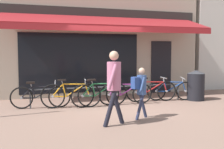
# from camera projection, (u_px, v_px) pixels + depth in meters

# --- Properties ---
(ground_plane) EXTENTS (160.00, 160.00, 0.00)m
(ground_plane) POSITION_uv_depth(u_px,v_px,m) (117.00, 108.00, 8.34)
(ground_plane) COLOR #846656
(shop_front) EXTENTS (8.13, 4.55, 6.21)m
(shop_front) POSITION_uv_depth(u_px,v_px,m) (94.00, 18.00, 12.01)
(shop_front) COLOR tan
(shop_front) RESTS_ON ground_plane
(bike_rack_rail) EXTENTS (5.06, 0.04, 0.57)m
(bike_rack_rail) POSITION_uv_depth(u_px,v_px,m) (111.00, 89.00, 8.98)
(bike_rack_rail) COLOR #47494F
(bike_rack_rail) RESTS_ON ground_plane
(bicycle_black) EXTENTS (1.75, 0.53, 0.82)m
(bicycle_black) POSITION_uv_depth(u_px,v_px,m) (41.00, 96.00, 8.23)
(bicycle_black) COLOR black
(bicycle_black) RESTS_ON ground_plane
(bicycle_orange) EXTENTS (1.79, 0.52, 0.86)m
(bicycle_orange) POSITION_uv_depth(u_px,v_px,m) (71.00, 95.00, 8.33)
(bicycle_orange) COLOR black
(bicycle_orange) RESTS_ON ground_plane
(bicycle_green) EXTENTS (1.82, 0.52, 0.87)m
(bicycle_green) POSITION_uv_depth(u_px,v_px,m) (100.00, 94.00, 8.51)
(bicycle_green) COLOR black
(bicycle_green) RESTS_ON ground_plane
(bicycle_purple) EXTENTS (1.76, 0.52, 0.81)m
(bicycle_purple) POSITION_uv_depth(u_px,v_px,m) (126.00, 93.00, 8.83)
(bicycle_purple) COLOR black
(bicycle_purple) RESTS_ON ground_plane
(bicycle_red) EXTENTS (1.76, 0.52, 0.82)m
(bicycle_red) POSITION_uv_depth(u_px,v_px,m) (151.00, 91.00, 9.39)
(bicycle_red) COLOR black
(bicycle_red) RESTS_ON ground_plane
(bicycle_blue) EXTENTS (1.63, 0.65, 0.80)m
(bicycle_blue) POSITION_uv_depth(u_px,v_px,m) (171.00, 90.00, 9.59)
(bicycle_blue) COLOR black
(bicycle_blue) RESTS_ON ground_plane
(pedestrian_adult) EXTENTS (0.57, 0.50, 1.70)m
(pedestrian_adult) POSITION_uv_depth(u_px,v_px,m) (114.00, 80.00, 6.30)
(pedestrian_adult) COLOR black
(pedestrian_adult) RESTS_ON ground_plane
(pedestrian_child) EXTENTS (0.48, 0.42, 1.28)m
(pedestrian_child) POSITION_uv_depth(u_px,v_px,m) (141.00, 87.00, 6.94)
(pedestrian_child) COLOR #282D47
(pedestrian_child) RESTS_ON ground_plane
(litter_bin) EXTENTS (0.60, 0.60, 1.04)m
(litter_bin) POSITION_uv_depth(u_px,v_px,m) (196.00, 85.00, 9.65)
(litter_bin) COLOR black
(litter_bin) RESTS_ON ground_plane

